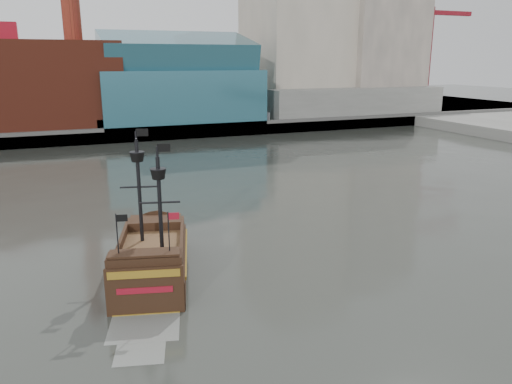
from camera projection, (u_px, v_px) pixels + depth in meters
name	position (u px, v px, depth m)	size (l,w,h in m)	color
ground	(293.00, 291.00, 31.15)	(400.00, 400.00, 0.00)	#262823
promenade_far	(114.00, 118.00, 113.21)	(220.00, 60.00, 2.00)	slate
seawall	(134.00, 134.00, 86.74)	(220.00, 1.00, 2.60)	#4C4C49
skyline	(136.00, 6.00, 102.36)	(149.00, 45.00, 62.00)	#7A5E49
crane_a	(428.00, 38.00, 128.22)	(22.50, 4.00, 32.25)	slate
crane_b	(430.00, 53.00, 141.58)	(19.10, 4.00, 26.25)	slate
pirate_ship	(152.00, 263.00, 33.07)	(7.48, 14.41, 10.35)	black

